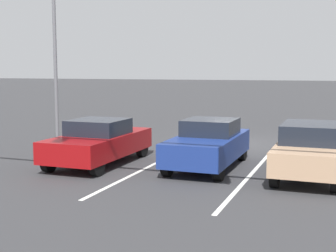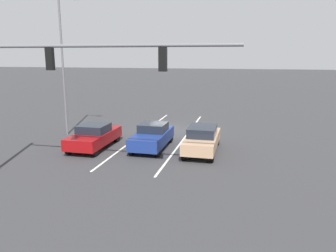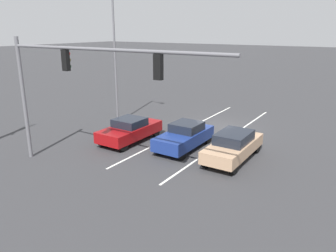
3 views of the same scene
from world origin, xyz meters
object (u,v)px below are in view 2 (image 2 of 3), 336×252
car_navy_midlane_front (152,136)px  traffic_signal_gantry (54,75)px  car_tan_leftlane_front (202,139)px  street_lamp_right_shoulder (64,59)px  car_maroon_rightlane_front (94,136)px

car_navy_midlane_front → traffic_signal_gantry: (2.78, 5.73, 3.99)m
car_tan_leftlane_front → traffic_signal_gantry: traffic_signal_gantry is taller
car_tan_leftlane_front → street_lamp_right_shoulder: bearing=-12.4°
traffic_signal_gantry → street_lamp_right_shoulder: street_lamp_right_shoulder is taller
car_maroon_rightlane_front → street_lamp_right_shoulder: bearing=-39.9°
car_tan_leftlane_front → car_navy_midlane_front: bearing=-2.2°
car_maroon_rightlane_front → street_lamp_right_shoulder: (3.35, -2.81, 4.57)m
car_maroon_rightlane_front → car_tan_leftlane_front: size_ratio=0.94×
car_navy_midlane_front → traffic_signal_gantry: size_ratio=0.36×
car_tan_leftlane_front → traffic_signal_gantry: size_ratio=0.39×
car_tan_leftlane_front → street_lamp_right_shoulder: 11.11m
car_maroon_rightlane_front → car_navy_midlane_front: bearing=-168.1°
car_navy_midlane_front → street_lamp_right_shoulder: (6.84, -2.07, 4.56)m
traffic_signal_gantry → car_navy_midlane_front: bearing=-115.9°
car_maroon_rightlane_front → car_tan_leftlane_front: (-6.56, -0.62, 0.06)m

